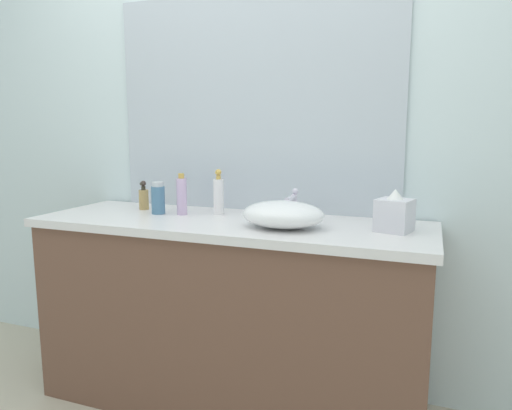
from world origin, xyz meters
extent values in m
cube|color=silver|center=(0.00, 0.73, 1.30)|extent=(6.00, 0.06, 2.60)
cube|color=brown|center=(0.03, 0.39, 0.42)|extent=(1.75, 0.55, 0.85)
cube|color=silver|center=(0.03, 0.39, 0.86)|extent=(1.79, 0.59, 0.04)
cube|color=#B2BCC6|center=(0.03, 0.69, 1.41)|extent=(1.45, 0.01, 1.06)
ellipsoid|color=white|center=(0.30, 0.32, 0.94)|extent=(0.34, 0.27, 0.11)
cylinder|color=silver|center=(0.30, 0.49, 0.94)|extent=(0.03, 0.03, 0.12)
cylinder|color=silver|center=(0.30, 0.43, 0.99)|extent=(0.02, 0.11, 0.02)
sphere|color=silver|center=(0.30, 0.50, 1.01)|extent=(0.03, 0.03, 0.03)
cylinder|color=#AA8950|center=(-0.50, 0.51, 0.93)|extent=(0.05, 0.05, 0.10)
cylinder|color=#393527|center=(-0.50, 0.51, 0.99)|extent=(0.02, 0.02, 0.02)
sphere|color=#372C26|center=(-0.50, 0.51, 1.02)|extent=(0.03, 0.03, 0.03)
cylinder|color=#38332A|center=(-0.50, 0.50, 1.02)|extent=(0.01, 0.02, 0.01)
cylinder|color=white|center=(-0.08, 0.51, 0.97)|extent=(0.05, 0.05, 0.17)
cylinder|color=gold|center=(-0.08, 0.51, 1.06)|extent=(0.02, 0.02, 0.02)
sphere|color=gold|center=(-0.08, 0.51, 1.09)|extent=(0.03, 0.03, 0.03)
cylinder|color=gold|center=(-0.08, 0.50, 1.09)|extent=(0.01, 0.02, 0.01)
cylinder|color=#C6A9D2|center=(-0.24, 0.44, 0.97)|extent=(0.05, 0.05, 0.17)
cylinder|color=gold|center=(-0.24, 0.44, 1.07)|extent=(0.03, 0.03, 0.02)
cylinder|color=teal|center=(-0.36, 0.42, 0.95)|extent=(0.06, 0.06, 0.13)
cylinder|color=silver|center=(-0.36, 0.42, 1.03)|extent=(0.05, 0.05, 0.02)
cube|color=silver|center=(0.74, 0.41, 0.95)|extent=(0.16, 0.16, 0.13)
cone|color=white|center=(0.74, 0.41, 1.03)|extent=(0.07, 0.07, 0.04)
camera|label=1|loc=(0.87, -1.49, 1.28)|focal=32.78mm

